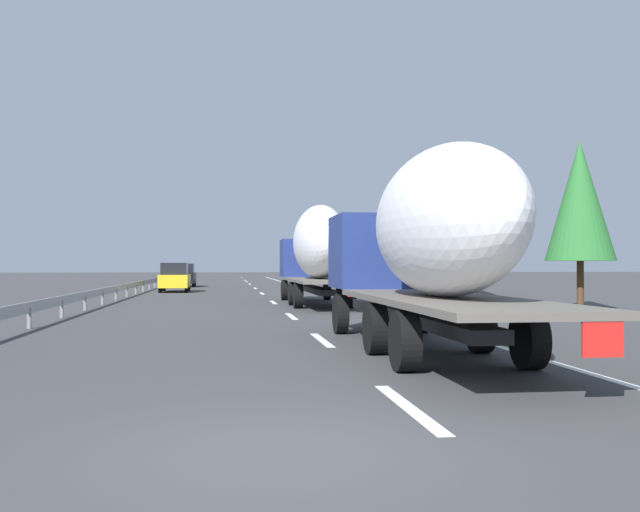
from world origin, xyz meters
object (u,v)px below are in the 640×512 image
Objects in this scene: truck_trailing at (426,239)px; road_sign at (337,256)px; truck_lead at (316,249)px; car_yellow_coupe at (175,277)px; car_black_suv at (184,275)px.

truck_trailing is 32.18m from road_sign.
truck_lead is 2.86× the size of car_yellow_coupe.
car_yellow_coupe is (16.41, 7.42, -1.54)m from truck_lead.
truck_lead is 14.36m from road_sign.
truck_trailing is 46.71m from car_black_suv.
truck_trailing is 35.24m from car_yellow_coupe.
truck_lead is 1.03× the size of truck_trailing.
truck_trailing reaches higher than car_yellow_coupe.
truck_trailing is at bearing -167.84° from car_yellow_coupe.
truck_lead is 29.09m from car_black_suv.
truck_lead is 18.01m from truck_trailing.
car_black_suv is 17.63m from road_sign.
road_sign is at bearing -5.53° from truck_trailing.
road_sign is (14.02, -3.10, -0.10)m from truck_lead.
road_sign is at bearing -102.80° from car_yellow_coupe.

